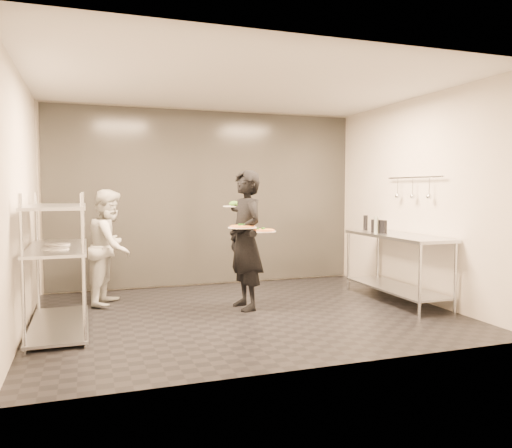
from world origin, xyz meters
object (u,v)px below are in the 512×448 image
object	(u,v)px
pos_monitor	(379,226)
chef	(110,247)
pizza_plate_far	(264,231)
salad_plate	(234,205)
bottle_green	(376,226)
prep_counter	(397,256)
bottle_clear	(376,223)
pass_rack	(58,260)
pizza_plate_near	(242,227)
waiter	(246,240)
bottle_dark	(365,223)

from	to	relation	value
pos_monitor	chef	bearing A→B (deg)	154.47
pizza_plate_far	salad_plate	xyz separation A→B (m)	(-0.20, 0.61, 0.30)
bottle_green	pos_monitor	bearing A→B (deg)	16.03
prep_counter	bottle_clear	distance (m)	0.91
chef	bottle_green	world-z (taller)	chef
pass_rack	bottle_green	bearing A→B (deg)	3.40
prep_counter	bottle_green	size ratio (longest dim) A/B	8.40
bottle_green	pizza_plate_near	bearing A→B (deg)	-174.77
pass_rack	pos_monitor	distance (m)	4.23
prep_counter	bottle_clear	size ratio (longest dim) A/B	8.65
waiter	bottle_green	world-z (taller)	waiter
pizza_plate_near	bottle_green	world-z (taller)	bottle_green
pass_rack	chef	world-z (taller)	chef
pos_monitor	prep_counter	bearing A→B (deg)	-77.66
waiter	bottle_clear	xyz separation A→B (m)	(2.27, 0.56, 0.13)
salad_plate	bottle_dark	size ratio (longest dim) A/B	1.37
pizza_plate_near	bottle_clear	world-z (taller)	bottle_clear
prep_counter	waiter	size ratio (longest dim) A/B	1.01
pass_rack	bottle_dark	distance (m)	4.40
prep_counter	chef	xyz separation A→B (m)	(-3.73, 1.10, 0.14)
prep_counter	chef	size ratio (longest dim) A/B	1.17
prep_counter	pizza_plate_near	xyz separation A→B (m)	(-2.20, 0.06, 0.45)
prep_counter	pos_monitor	world-z (taller)	pos_monitor
chef	pizza_plate_far	xyz separation A→B (m)	(1.78, -1.13, 0.26)
salad_plate	bottle_green	bearing A→B (deg)	-9.64
prep_counter	bottle_green	xyz separation A→B (m)	(-0.18, 0.24, 0.40)
pass_rack	bottle_green	size ratio (longest dim) A/B	7.47
pos_monitor	pizza_plate_near	bearing A→B (deg)	173.10
waiter	chef	bearing A→B (deg)	-124.68
prep_counter	bottle_clear	xyz separation A→B (m)	(0.17, 0.80, 0.40)
pos_monitor	bottle_dark	xyz separation A→B (m)	(0.11, 0.54, 0.02)
chef	bottle_clear	size ratio (longest dim) A/B	7.37
chef	pizza_plate_near	xyz separation A→B (m)	(1.53, -1.04, 0.31)
chef	bottle_clear	world-z (taller)	chef
pass_rack	salad_plate	distance (m)	2.33
pass_rack	pizza_plate_far	bearing A→B (deg)	-0.58
bottle_dark	bottle_green	bearing A→B (deg)	-106.61
waiter	chef	distance (m)	1.85
waiter	bottle_dark	xyz separation A→B (m)	(2.09, 0.56, 0.14)
waiter	pizza_plate_near	size ratio (longest dim) A/B	4.98
chef	bottle_green	size ratio (longest dim) A/B	7.16
bottle_green	waiter	bearing A→B (deg)	-179.75
pizza_plate_near	salad_plate	bearing A→B (deg)	84.41
pass_rack	chef	size ratio (longest dim) A/B	1.04
salad_plate	bottle_dark	distance (m)	2.17
pizza_plate_far	bottle_dark	world-z (taller)	bottle_dark
chef	pizza_plate_near	distance (m)	1.88
pizza_plate_far	waiter	bearing A→B (deg)	119.94
pizza_plate_far	salad_plate	distance (m)	0.71
waiter	pos_monitor	bearing A→B (deg)	83.99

